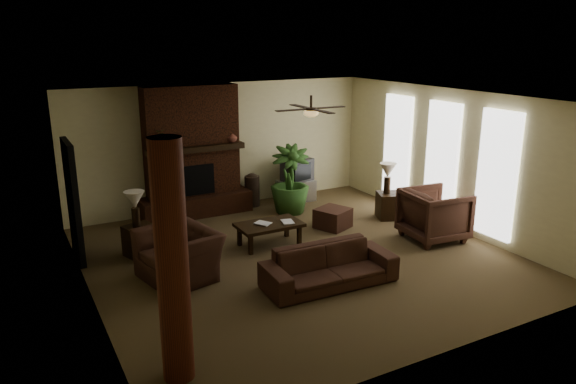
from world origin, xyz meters
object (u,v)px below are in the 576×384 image
armchair_left (179,247)px  side_table_right (389,206)px  armchair_right (435,212)px  tv_stand (296,190)px  floor_vase (252,188)px  floor_plant (290,194)px  log_column (172,264)px  ottoman (333,218)px  sofa (329,260)px  side_table_left (141,241)px  lamp_right (388,172)px  coffee_table (269,226)px  lamp_left (135,202)px

armchair_left → side_table_right: bearing=86.4°
armchair_right → tv_stand: armchair_right is taller
floor_vase → floor_plant: bearing=-58.8°
log_column → armchair_left: (0.84, 2.58, -0.87)m
armchair_left → ottoman: (3.49, 0.83, -0.33)m
sofa → ottoman: (1.50, 2.20, -0.21)m
armchair_left → floor_plant: size_ratio=0.81×
armchair_right → tv_stand: 3.66m
sofa → side_table_left: (-2.30, 2.59, -0.14)m
log_column → side_table_right: 6.73m
tv_stand → lamp_right: lamp_right is taller
sofa → coffee_table: size_ratio=1.76×
armchair_right → ottoman: armchair_right is taller
armchair_left → lamp_left: bearing=-175.5°
armchair_right → coffee_table: bearing=73.2°
armchair_right → coffee_table: 3.17m
log_column → lamp_right: size_ratio=4.31×
side_table_right → armchair_right: bearing=-92.5°
sofa → armchair_right: size_ratio=1.95×
floor_vase → sofa: bearing=-98.9°
floor_vase → lamp_right: size_ratio=1.18×
side_table_left → lamp_right: 5.23m
armchair_left → side_table_right: 4.96m
armchair_right → ottoman: (-1.34, 1.48, -0.34)m
armchair_left → coffee_table: size_ratio=1.02×
ottoman → lamp_left: size_ratio=0.92×
log_column → lamp_right: 6.64m
armchair_right → coffee_table: (-2.92, 1.23, -0.17)m
armchair_right → side_table_right: armchair_right is taller
sofa → armchair_right: 2.94m
floor_plant → log_column: bearing=-130.6°
armchair_left → side_table_left: 1.29m
side_table_left → lamp_left: 0.73m
side_table_left → armchair_left: bearing=-75.5°
sofa → lamp_left: (-2.36, 2.59, 0.59)m
floor_vase → floor_plant: 1.00m
log_column → floor_vase: size_ratio=3.64×
side_table_left → side_table_right: size_ratio=1.00×
log_column → armchair_right: size_ratio=2.58×
log_column → armchair_left: log_column is taller
tv_stand → lamp_right: 2.41m
armchair_left → floor_vase: size_ratio=1.58×
coffee_table → floor_vase: bearing=72.4°
armchair_left → floor_vase: 4.00m
armchair_left → side_table_left: size_ratio=2.22×
coffee_table → floor_plant: (1.28, 1.53, 0.05)m
floor_vase → side_table_left: 3.46m
ottoman → side_table_left: side_table_left is taller
ottoman → lamp_right: 1.58m
ottoman → floor_vase: size_ratio=0.78×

